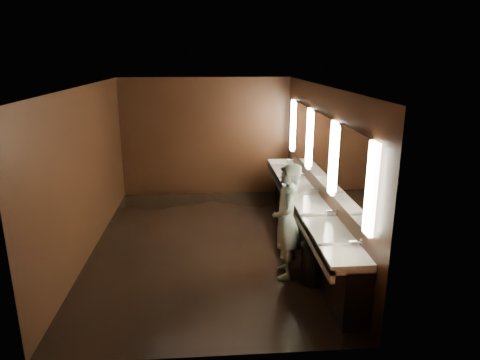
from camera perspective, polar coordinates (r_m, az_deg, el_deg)
name	(u,v)px	position (r m, az deg, el deg)	size (l,w,h in m)	color
floor	(207,244)	(7.82, -4.36, -8.55)	(6.00, 6.00, 0.00)	black
ceiling	(204,86)	(7.12, -4.85, 12.37)	(4.00, 6.00, 0.02)	#2D2D2B
wall_back	(206,137)	(10.27, -4.58, 5.70)	(4.00, 0.02, 2.80)	black
wall_front	(206,243)	(4.51, -4.61, -8.40)	(4.00, 0.02, 2.80)	black
wall_left	(86,172)	(7.63, -19.79, 1.03)	(0.02, 6.00, 2.80)	black
wall_right	(320,167)	(7.60, 10.67, 1.68)	(0.02, 6.00, 2.80)	black
sink_counter	(306,216)	(7.82, 8.85, -4.76)	(0.55, 5.40, 1.01)	black
mirror_band	(320,148)	(7.52, 10.66, 4.26)	(0.06, 5.03, 1.15)	white
person	(287,221)	(6.48, 6.22, -5.49)	(0.65, 0.43, 1.78)	#7CAEB9
trash_bin	(313,263)	(6.56, 9.77, -10.91)	(0.39, 0.39, 0.61)	black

